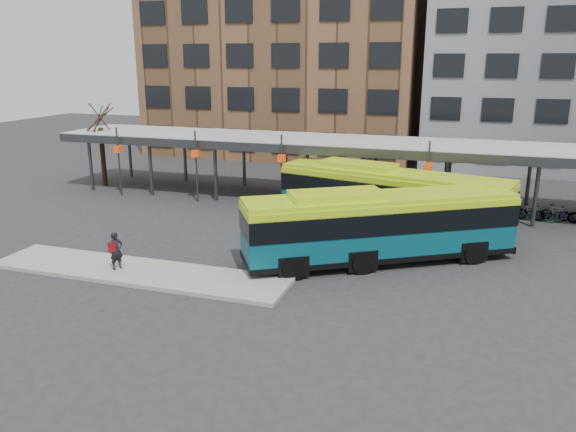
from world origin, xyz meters
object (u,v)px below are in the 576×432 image
object	(u,v)px
pedestrian	(116,250)
tree	(103,154)
bus_front	(379,225)
bus_rear	(391,196)

from	to	relation	value
pedestrian	tree	bearing A→B (deg)	62.93
bus_front	pedestrian	world-z (taller)	bus_front
bus_front	pedestrian	distance (m)	12.08
tree	bus_rear	size ratio (longest dim) A/B	0.42
bus_front	pedestrian	bearing A→B (deg)	173.25
tree	bus_rear	world-z (taller)	tree
pedestrian	bus_rear	bearing A→B (deg)	-18.76
bus_front	bus_rear	size ratio (longest dim) A/B	0.93
tree	bus_front	xyz separation A→B (m)	(22.47, -10.09, -0.59)
tree	pedestrian	xyz separation A→B (m)	(11.54, -15.17, -1.38)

